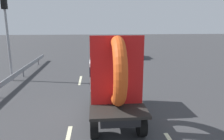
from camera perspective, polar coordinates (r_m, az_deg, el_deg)
name	(u,v)px	position (r m, az deg, el deg)	size (l,w,h in m)	color
ground_plane	(108,116)	(9.55, -1.14, -12.22)	(120.00, 120.00, 0.00)	#38383A
flatbed_truck	(113,79)	(9.05, 0.35, -2.40)	(2.02, 4.51, 3.60)	black
distant_sedan	(132,51)	(24.60, 5.31, 5.04)	(1.70, 3.96, 1.29)	black
traffic_light	(7,26)	(16.00, -26.60, 10.54)	(0.42, 0.36, 5.76)	gray
guardrail	(12,78)	(15.04, -25.48, -1.89)	(0.10, 17.96, 0.71)	gray
lane_dash_left_far	(80,80)	(15.13, -8.57, -2.74)	(2.34, 0.16, 0.01)	beige
lane_dash_right_far	(131,80)	(15.16, 5.06, -2.61)	(2.34, 0.16, 0.01)	beige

